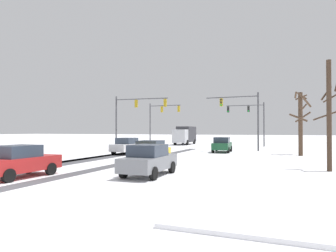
% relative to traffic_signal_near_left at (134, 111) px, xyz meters
% --- Properties ---
extents(ground_plane, '(300.00, 300.00, 0.00)m').
position_rel_traffic_signal_near_left_xyz_m(ground_plane, '(5.91, -22.29, -4.67)').
color(ground_plane, white).
extents(wheel_track_left_lane, '(1.07, 28.75, 0.01)m').
position_rel_traffic_signal_near_left_xyz_m(wheel_track_left_lane, '(1.07, -9.22, -4.67)').
color(wheel_track_left_lane, '#4C4C51').
rests_on(wheel_track_left_lane, ground).
extents(wheel_track_right_lane, '(1.05, 28.75, 0.01)m').
position_rel_traffic_signal_near_left_xyz_m(wheel_track_right_lane, '(5.94, -9.22, -4.67)').
color(wheel_track_right_lane, '#4C4C51').
rests_on(wheel_track_right_lane, ground).
extents(wheel_track_center, '(1.00, 28.75, 0.01)m').
position_rel_traffic_signal_near_left_xyz_m(wheel_track_center, '(1.20, -9.22, -4.67)').
color(wheel_track_center, '#4C4C51').
rests_on(wheel_track_center, ground).
extents(wheel_track_oncoming, '(1.19, 28.75, 0.01)m').
position_rel_traffic_signal_near_left_xyz_m(wheel_track_oncoming, '(2.32, -9.22, -4.67)').
color(wheel_track_oncoming, '#4C4C51').
rests_on(wheel_track_oncoming, ground).
extents(sidewalk_kerb_right, '(4.00, 28.75, 0.12)m').
position_rel_traffic_signal_near_left_xyz_m(sidewalk_kerb_right, '(15.54, -10.53, -4.61)').
color(sidewalk_kerb_right, white).
rests_on(sidewalk_kerb_right, ground).
extents(traffic_signal_near_left, '(6.69, 0.73, 6.50)m').
position_rel_traffic_signal_near_left_xyz_m(traffic_signal_near_left, '(0.00, 0.00, 0.00)').
color(traffic_signal_near_left, '#47474C').
rests_on(traffic_signal_near_left, ground).
extents(traffic_signal_near_right, '(5.83, 0.38, 6.50)m').
position_rel_traffic_signal_near_left_xyz_m(traffic_signal_near_right, '(12.55, 1.88, -0.26)').
color(traffic_signal_near_right, '#47474C').
rests_on(traffic_signal_near_right, ground).
extents(traffic_signal_far_right, '(5.55, 0.44, 6.50)m').
position_rel_traffic_signal_near_left_xyz_m(traffic_signal_far_right, '(12.24, 13.79, -0.05)').
color(traffic_signal_far_right, '#47474C').
rests_on(traffic_signal_far_right, ground).
extents(traffic_signal_far_left, '(5.04, 0.47, 6.50)m').
position_rel_traffic_signal_near_left_xyz_m(traffic_signal_far_left, '(-0.62, 9.81, -0.07)').
color(traffic_signal_far_left, '#47474C').
rests_on(traffic_signal_far_left, ground).
extents(car_dark_green_lead, '(2.00, 4.18, 1.62)m').
position_rel_traffic_signal_near_left_xyz_m(car_dark_green_lead, '(10.47, 0.50, -3.86)').
color(car_dark_green_lead, '#194C2D').
rests_on(car_dark_green_lead, ground).
extents(car_white_second, '(2.00, 4.18, 1.62)m').
position_rel_traffic_signal_near_left_xyz_m(car_white_second, '(2.05, -5.29, -3.86)').
color(car_white_second, silver).
rests_on(car_white_second, ground).
extents(car_yellow_cab_third, '(1.97, 4.17, 1.62)m').
position_rel_traffic_signal_near_left_xyz_m(car_yellow_cab_third, '(7.45, -11.53, -3.86)').
color(car_yellow_cab_third, yellow).
rests_on(car_yellow_cab_third, ground).
extents(car_grey_fourth, '(1.85, 4.11, 1.62)m').
position_rel_traffic_signal_near_left_xyz_m(car_grey_fourth, '(9.95, -17.39, -3.86)').
color(car_grey_fourth, slate).
rests_on(car_grey_fourth, ground).
extents(car_red_fifth, '(1.92, 4.14, 1.62)m').
position_rel_traffic_signal_near_left_xyz_m(car_red_fifth, '(4.16, -20.33, -3.86)').
color(car_red_fifth, red).
rests_on(car_red_fifth, ground).
extents(box_truck_delivery, '(2.49, 7.47, 3.02)m').
position_rel_traffic_signal_near_left_xyz_m(box_truck_delivery, '(1.37, 15.90, -3.04)').
color(box_truck_delivery, '#B7BABF').
rests_on(box_truck_delivery, ground).
extents(bare_tree_sidewalk_near, '(1.73, 1.46, 6.44)m').
position_rel_traffic_signal_near_left_xyz_m(bare_tree_sidewalk_near, '(19.04, -12.20, -1.32)').
color(bare_tree_sidewalk_near, '#423023').
rests_on(bare_tree_sidewalk_near, ground).
extents(bare_tree_sidewalk_mid, '(1.99, 2.02, 6.06)m').
position_rel_traffic_signal_near_left_xyz_m(bare_tree_sidewalk_mid, '(18.15, -1.42, -1.40)').
color(bare_tree_sidewalk_mid, '#4C3828').
rests_on(bare_tree_sidewalk_mid, ground).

